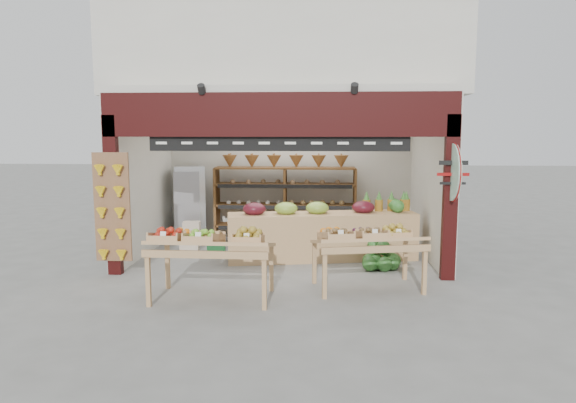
{
  "coord_description": "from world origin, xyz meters",
  "views": [
    {
      "loc": [
        0.67,
        -9.29,
        2.34
      ],
      "look_at": [
        0.11,
        -0.2,
        1.14
      ],
      "focal_mm": 32.0,
      "sensor_mm": 36.0,
      "label": 1
    }
  ],
  "objects_px": {
    "mid_counter": "(322,234)",
    "display_table_right": "(363,237)",
    "refrigerator": "(191,203)",
    "display_table_left": "(205,240)",
    "back_shelving": "(285,187)",
    "watermelon_pile": "(381,259)",
    "cardboard_stack": "(202,239)"
  },
  "relations": [
    {
      "from": "refrigerator",
      "to": "display_table_left",
      "type": "relative_size",
      "value": 0.96
    },
    {
      "from": "mid_counter",
      "to": "display_table_right",
      "type": "height_order",
      "value": "mid_counter"
    },
    {
      "from": "display_table_left",
      "to": "watermelon_pile",
      "type": "relative_size",
      "value": 2.47
    },
    {
      "from": "mid_counter",
      "to": "display_table_left",
      "type": "height_order",
      "value": "mid_counter"
    },
    {
      "from": "watermelon_pile",
      "to": "refrigerator",
      "type": "bearing_deg",
      "value": 150.86
    },
    {
      "from": "refrigerator",
      "to": "display_table_left",
      "type": "bearing_deg",
      "value": -85.7
    },
    {
      "from": "mid_counter",
      "to": "back_shelving",
      "type": "bearing_deg",
      "value": 116.29
    },
    {
      "from": "refrigerator",
      "to": "display_table_right",
      "type": "bearing_deg",
      "value": -56.52
    },
    {
      "from": "refrigerator",
      "to": "display_table_left",
      "type": "height_order",
      "value": "refrigerator"
    },
    {
      "from": "refrigerator",
      "to": "mid_counter",
      "type": "xyz_separation_m",
      "value": [
        2.88,
        -1.57,
        -0.35
      ]
    },
    {
      "from": "refrigerator",
      "to": "mid_counter",
      "type": "relative_size",
      "value": 0.46
    },
    {
      "from": "display_table_right",
      "to": "watermelon_pile",
      "type": "distance_m",
      "value": 1.41
    },
    {
      "from": "display_table_left",
      "to": "watermelon_pile",
      "type": "distance_m",
      "value": 3.31
    },
    {
      "from": "refrigerator",
      "to": "display_table_right",
      "type": "distance_m",
      "value": 4.86
    },
    {
      "from": "mid_counter",
      "to": "watermelon_pile",
      "type": "distance_m",
      "value": 1.24
    },
    {
      "from": "refrigerator",
      "to": "back_shelving",
      "type": "bearing_deg",
      "value": -11.28
    },
    {
      "from": "refrigerator",
      "to": "cardboard_stack",
      "type": "xyz_separation_m",
      "value": [
        0.45,
        -0.92,
        -0.61
      ]
    },
    {
      "from": "mid_counter",
      "to": "display_table_right",
      "type": "relative_size",
      "value": 2.04
    },
    {
      "from": "back_shelving",
      "to": "refrigerator",
      "type": "bearing_deg",
      "value": -178.74
    },
    {
      "from": "refrigerator",
      "to": "display_table_right",
      "type": "height_order",
      "value": "refrigerator"
    },
    {
      "from": "mid_counter",
      "to": "display_table_right",
      "type": "bearing_deg",
      "value": -71.12
    },
    {
      "from": "cardboard_stack",
      "to": "display_table_right",
      "type": "height_order",
      "value": "display_table_right"
    },
    {
      "from": "cardboard_stack",
      "to": "mid_counter",
      "type": "distance_m",
      "value": 2.53
    },
    {
      "from": "display_table_left",
      "to": "back_shelving",
      "type": "bearing_deg",
      "value": 77.59
    },
    {
      "from": "refrigerator",
      "to": "display_table_left",
      "type": "xyz_separation_m",
      "value": [
        1.2,
        -3.96,
        0.02
      ]
    },
    {
      "from": "display_table_right",
      "to": "back_shelving",
      "type": "bearing_deg",
      "value": 112.48
    },
    {
      "from": "mid_counter",
      "to": "refrigerator",
      "type": "bearing_deg",
      "value": 151.39
    },
    {
      "from": "display_table_right",
      "to": "refrigerator",
      "type": "bearing_deg",
      "value": 136.02
    },
    {
      "from": "display_table_left",
      "to": "cardboard_stack",
      "type": "bearing_deg",
      "value": 103.83
    },
    {
      "from": "refrigerator",
      "to": "watermelon_pile",
      "type": "bearing_deg",
      "value": -41.68
    },
    {
      "from": "back_shelving",
      "to": "watermelon_pile",
      "type": "relative_size",
      "value": 4.39
    },
    {
      "from": "display_table_left",
      "to": "display_table_right",
      "type": "xyz_separation_m",
      "value": [
        2.3,
        0.59,
        -0.05
      ]
    }
  ]
}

